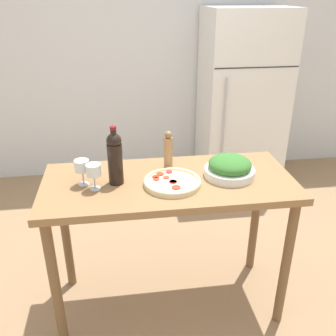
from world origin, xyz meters
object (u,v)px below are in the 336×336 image
Objects in this scene: wine_glass_far at (82,167)px; refrigerator at (242,100)px; pepper_mill at (168,151)px; wine_glass_near at (94,171)px; salad_bowl at (230,167)px; homemade_pizza at (172,182)px; wine_bottle at (115,157)px.

refrigerator is at bearing 48.98° from wine_glass_far.
refrigerator reaches higher than pepper_mill.
wine_glass_near is 0.61× the size of pepper_mill.
wine_glass_near is 0.76m from salad_bowl.
wine_glass_far is at bearing 171.32° from homemade_pizza.
wine_glass_near is 0.46× the size of homemade_pizza.
pepper_mill is (0.42, 0.20, 0.01)m from wine_glass_near.
salad_bowl reaches higher than homemade_pizza.
salad_bowl is at bearing 10.09° from homemade_pizza.
wine_bottle is 0.19m from wine_glass_far.
wine_bottle is at bearing 167.60° from homemade_pizza.
wine_glass_near reaches higher than salad_bowl.
pepper_mill is 0.75× the size of homemade_pizza.
wine_glass_far is (-0.18, 0.01, -0.05)m from wine_bottle.
wine_bottle is at bearing -2.27° from wine_glass_far.
pepper_mill reaches higher than wine_glass_near.
pepper_mill is (0.31, 0.14, -0.04)m from wine_bottle.
wine_glass_far is 0.50× the size of salad_bowl.
homemade_pizza is (-0.34, -0.06, -0.04)m from salad_bowl.
refrigerator is 5.25× the size of wine_bottle.
wine_glass_near is at bearing -154.96° from pepper_mill.
refrigerator is 11.92× the size of wine_glass_far.
refrigerator is at bearing 51.27° from wine_glass_near.
wine_bottle is at bearing 179.47° from salad_bowl.
salad_bowl is at bearing 3.68° from wine_glass_near.
homemade_pizza is (0.42, -0.01, -0.09)m from wine_glass_near.
wine_glass_near is at bearing -128.73° from refrigerator.
homemade_pizza is (-0.97, -1.74, 0.05)m from refrigerator.
wine_glass_near is (-1.39, -1.73, 0.14)m from refrigerator.
wine_bottle is 2.27× the size of wine_glass_far.
wine_glass_far is (-0.06, 0.06, 0.00)m from wine_glass_near.
pepper_mill is (0.49, 0.14, 0.01)m from wine_glass_far.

